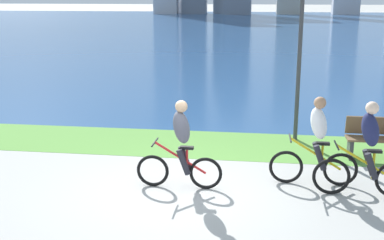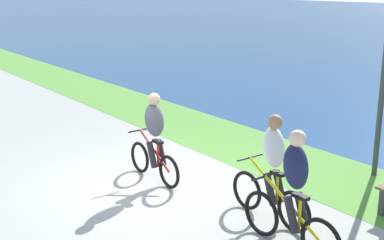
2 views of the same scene
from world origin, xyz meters
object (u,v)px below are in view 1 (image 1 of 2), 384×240
(cyclist_lead, at_px, (181,145))
(cyclist_trailing, at_px, (317,142))
(cyclist_distant_rear, at_px, (367,150))
(bench_near_path, at_px, (382,139))
(lamppost_tall, at_px, (300,40))

(cyclist_lead, height_order, cyclist_trailing, cyclist_trailing)
(cyclist_lead, xyz_separation_m, cyclist_trailing, (2.44, 0.50, 0.01))
(cyclist_distant_rear, bearing_deg, bench_near_path, 70.78)
(cyclist_lead, relative_size, lamppost_tall, 0.45)
(cyclist_distant_rear, bearing_deg, lamppost_tall, 106.19)
(cyclist_lead, relative_size, bench_near_path, 1.09)
(cyclist_trailing, relative_size, bench_near_path, 1.12)
(cyclist_lead, bearing_deg, lamppost_tall, 56.67)
(cyclist_trailing, bearing_deg, lamppost_tall, 93.36)
(cyclist_lead, distance_m, bench_near_path, 4.59)
(bench_near_path, height_order, lamppost_tall, lamppost_tall)
(cyclist_lead, relative_size, cyclist_distant_rear, 0.95)
(cyclist_distant_rear, distance_m, bench_near_path, 2.32)
(bench_near_path, bearing_deg, lamppost_tall, 144.76)
(bench_near_path, relative_size, lamppost_tall, 0.41)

